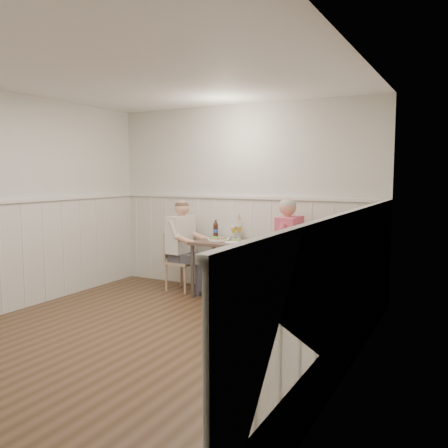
% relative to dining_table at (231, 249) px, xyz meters
% --- Properties ---
extents(ground_plane, '(4.50, 4.50, 0.00)m').
position_rel_dining_table_xyz_m(ground_plane, '(-0.02, -1.84, -0.65)').
color(ground_plane, '#422B18').
extents(room_shell, '(4.04, 4.54, 2.60)m').
position_rel_dining_table_xyz_m(room_shell, '(-0.02, -1.84, 0.87)').
color(room_shell, silver).
rests_on(room_shell, ground).
extents(wainscot, '(4.00, 4.49, 1.34)m').
position_rel_dining_table_xyz_m(wainscot, '(-0.02, -1.15, 0.04)').
color(wainscot, beige).
rests_on(wainscot, ground).
extents(dining_table, '(0.94, 0.70, 0.75)m').
position_rel_dining_table_xyz_m(dining_table, '(0.00, 0.00, 0.00)').
color(dining_table, '#49372C').
rests_on(dining_table, ground).
extents(chair_right, '(0.48, 0.48, 0.80)m').
position_rel_dining_table_xyz_m(chair_right, '(0.78, -0.06, -0.22)').
color(chair_right, tan).
rests_on(chair_right, ground).
extents(chair_left, '(0.43, 0.43, 0.83)m').
position_rel_dining_table_xyz_m(chair_left, '(-0.81, -0.01, -0.20)').
color(chair_left, tan).
rests_on(chair_left, ground).
extents(man_in_pink, '(0.63, 0.44, 1.37)m').
position_rel_dining_table_xyz_m(man_in_pink, '(0.79, -0.02, -0.08)').
color(man_in_pink, '#3F3F47').
rests_on(man_in_pink, ground).
extents(diner_cream, '(0.63, 0.44, 1.30)m').
position_rel_dining_table_xyz_m(diner_cream, '(-0.74, -0.04, -0.11)').
color(diner_cream, '#3F3F47').
rests_on(diner_cream, ground).
extents(plate_man, '(0.27, 0.27, 0.07)m').
position_rel_dining_table_xyz_m(plate_man, '(0.16, -0.08, 0.12)').
color(plate_man, white).
rests_on(plate_man, dining_table).
extents(plate_diner, '(0.30, 0.30, 0.08)m').
position_rel_dining_table_xyz_m(plate_diner, '(-0.20, -0.01, 0.12)').
color(plate_diner, white).
rests_on(plate_diner, dining_table).
extents(beer_glass_a, '(0.08, 0.08, 0.21)m').
position_rel_dining_table_xyz_m(beer_glass_a, '(-0.01, 0.25, 0.24)').
color(beer_glass_a, silver).
rests_on(beer_glass_a, dining_table).
extents(beer_glass_b, '(0.08, 0.08, 0.19)m').
position_rel_dining_table_xyz_m(beer_glass_b, '(-0.06, 0.20, 0.23)').
color(beer_glass_b, silver).
rests_on(beer_glass_b, dining_table).
extents(beer_bottle, '(0.07, 0.07, 0.25)m').
position_rel_dining_table_xyz_m(beer_bottle, '(-0.35, 0.22, 0.21)').
color(beer_bottle, '#321A0F').
rests_on(beer_bottle, dining_table).
extents(rolled_napkin, '(0.19, 0.10, 0.04)m').
position_rel_dining_table_xyz_m(rolled_napkin, '(0.15, -0.26, 0.12)').
color(rolled_napkin, white).
rests_on(rolled_napkin, dining_table).
extents(grass_vase, '(0.04, 0.04, 0.36)m').
position_rel_dining_table_xyz_m(grass_vase, '(-0.04, 0.28, 0.26)').
color(grass_vase, silver).
rests_on(grass_vase, dining_table).
extents(gingham_mat, '(0.29, 0.24, 0.01)m').
position_rel_dining_table_xyz_m(gingham_mat, '(-0.31, 0.24, 0.10)').
color(gingham_mat, '#6982B4').
rests_on(gingham_mat, dining_table).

